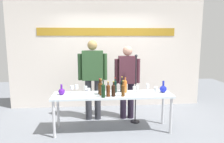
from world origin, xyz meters
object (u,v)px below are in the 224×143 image
Objects in this scene: wine_glass_right_0 at (155,90)px; microphone_stand at (135,100)px; display_table at (113,97)px; wine_glass_left_2 at (86,88)px; wine_bottle_7 at (113,90)px; decanter_blue_left at (62,91)px; wine_glass_left_1 at (77,87)px; wine_glass_right_3 at (148,86)px; presenter_left at (93,74)px; decanter_blue_right at (163,89)px; wine_glass_right_2 at (137,87)px; wine_bottle_4 at (100,88)px; wine_glass_right_4 at (134,88)px; wine_bottle_8 at (103,90)px; wine_bottle_3 at (108,90)px; wine_glass_left_0 at (72,87)px; wine_glass_right_1 at (156,89)px; wine_bottle_1 at (122,85)px; presenter_right at (127,78)px; wine_glass_left_3 at (89,90)px; wine_bottle_2 at (101,89)px; wine_bottle_0 at (115,86)px; wine_bottle_6 at (123,90)px; wine_bottle_5 at (125,86)px.

wine_glass_right_0 is 0.71m from microphone_stand.
microphone_stand is (0.53, 0.37, -0.19)m from display_table.
display_table is 15.69× the size of wine_glass_left_2.
decanter_blue_left is at bearing 169.23° from wine_bottle_7.
wine_glass_left_1 is 1.43m from wine_glass_right_3.
wine_glass_left_1 is (0.27, 0.15, 0.05)m from decanter_blue_left.
presenter_left reaches higher than wine_glass_right_3.
display_table is at bearing -178.54° from decanter_blue_right.
wine_bottle_7 is 2.12× the size of wine_glass_right_2.
presenter_left is at bearing 102.93° from wine_bottle_4.
decanter_blue_right reaches higher than wine_glass_right_3.
wine_glass_right_4 is at bearing -6.63° from wine_glass_left_1.
display_table is 0.35m from wine_bottle_8.
wine_glass_left_1 is 1.15m from wine_glass_right_4.
wine_bottle_3 is at bearing -121.67° from display_table.
wine_glass_right_1 is (1.64, -0.24, -0.00)m from wine_glass_left_0.
wine_bottle_1 is at bearing 150.58° from wine_glass_right_4.
presenter_right reaches higher than wine_glass_left_3.
wine_bottle_2 is at bearing -149.66° from microphone_stand.
wine_bottle_1 reaches higher than wine_glass_left_2.
wine_glass_right_1 is (0.78, -0.18, -0.03)m from wine_bottle_0.
presenter_left is 1.08× the size of presenter_right.
wine_glass_right_1 is 0.38m from wine_glass_right_2.
decanter_blue_right reaches higher than decanter_blue_left.
decanter_blue_left is at bearing -174.48° from wine_bottle_0.
wine_glass_left_3 is 0.09× the size of microphone_stand.
presenter_right reaches higher than wine_glass_right_2.
wine_bottle_0 is (-0.96, 0.10, 0.06)m from decanter_blue_right.
wine_bottle_6 is at bearing -20.05° from wine_glass_left_0.
wine_bottle_2 reaches higher than wine_bottle_0.
wine_glass_right_2 is at bearing 4.17° from decanter_blue_left.
wine_bottle_2 is (0.76, -0.10, 0.06)m from decanter_blue_left.
wine_glass_right_0 is (0.99, 0.04, -0.02)m from wine_bottle_8.
wine_glass_right_3 is at bearing 20.87° from wine_bottle_8.
wine_bottle_8 reaches higher than wine_glass_right_4.
wine_bottle_4 is 0.25m from wine_bottle_8.
wine_bottle_5 is 1.16× the size of wine_bottle_7.
wine_bottle_8 reaches higher than wine_glass_right_3.
wine_glass_left_2 is 1.10× the size of wine_glass_right_4.
presenter_right is at bearing 123.67° from wine_glass_right_1.
presenter_left is at bearing 131.53° from wine_bottle_0.
presenter_right is 0.53m from microphone_stand.
wine_bottle_5 is 0.78m from wine_glass_left_2.
wine_bottle_3 is at bearing -144.80° from wine_bottle_5.
wine_bottle_8 is (0.03, -0.15, 0.00)m from wine_bottle_2.
wine_bottle_7 is at bearing -122.38° from wine_bottle_1.
decanter_blue_right is 1.45× the size of wine_glass_left_1.
wine_glass_left_0 is (-0.70, 0.34, -0.02)m from wine_bottle_3.
wine_bottle_0 is (0.45, -0.50, -0.15)m from presenter_left.
wine_glass_right_2 reaches higher than wine_glass_right_4.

